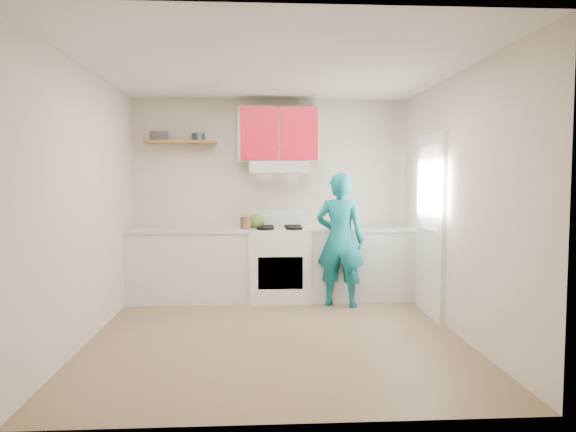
{
  "coord_description": "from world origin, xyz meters",
  "views": [
    {
      "loc": [
        -0.19,
        -5.15,
        1.55
      ],
      "look_at": [
        0.15,
        0.55,
        1.15
      ],
      "focal_mm": 33.06,
      "sensor_mm": 36.0,
      "label": 1
    }
  ],
  "objects": [
    {
      "name": "floor",
      "position": [
        0.0,
        0.0,
        0.0
      ],
      "size": [
        3.8,
        3.8,
        0.0
      ],
      "primitive_type": "plane",
      "color": "brown",
      "rests_on": "ground"
    },
    {
      "name": "range_hood",
      "position": [
        0.1,
        1.68,
        1.7
      ],
      "size": [
        0.76,
        0.44,
        0.15
      ],
      "primitive_type": "cube",
      "color": "silver",
      "rests_on": "back_wall"
    },
    {
      "name": "silicone_mat",
      "position": [
        1.5,
        1.6,
        0.9
      ],
      "size": [
        0.33,
        0.3,
        0.01
      ],
      "primitive_type": "cube",
      "rotation": [
        0.0,
        0.0,
        -0.22
      ],
      "color": "#B5121A",
      "rests_on": "counter_right"
    },
    {
      "name": "counter_left",
      "position": [
        -1.04,
        1.6,
        0.45
      ],
      "size": [
        1.52,
        0.6,
        0.9
      ],
      "primitive_type": "cube",
      "color": "silver",
      "rests_on": "floor"
    },
    {
      "name": "right_wall",
      "position": [
        1.8,
        0.0,
        1.3
      ],
      "size": [
        0.04,
        3.8,
        2.6
      ],
      "primitive_type": "cube",
      "color": "beige",
      "rests_on": "floor"
    },
    {
      "name": "person",
      "position": [
        0.83,
        1.2,
        0.81
      ],
      "size": [
        0.69,
        0.57,
        1.63
      ],
      "primitive_type": "imported",
      "rotation": [
        0.0,
        0.0,
        2.8
      ],
      "color": "#0D6E79",
      "rests_on": "floor"
    },
    {
      "name": "back_wall",
      "position": [
        0.0,
        1.9,
        1.3
      ],
      "size": [
        3.6,
        0.04,
        2.6
      ],
      "primitive_type": "cube",
      "color": "beige",
      "rests_on": "floor"
    },
    {
      "name": "door",
      "position": [
        1.78,
        0.7,
        1.02
      ],
      "size": [
        0.05,
        0.85,
        2.05
      ],
      "primitive_type": "cube",
      "color": "white",
      "rests_on": "floor"
    },
    {
      "name": "stove",
      "position": [
        0.1,
        1.57,
        0.46
      ],
      "size": [
        0.76,
        0.65,
        0.92
      ],
      "primitive_type": "cube",
      "color": "white",
      "rests_on": "floor"
    },
    {
      "name": "ceiling",
      "position": [
        0.0,
        0.0,
        2.6
      ],
      "size": [
        3.6,
        3.8,
        0.04
      ],
      "primitive_type": "cube",
      "color": "white",
      "rests_on": "floor"
    },
    {
      "name": "left_wall",
      "position": [
        -1.8,
        0.0,
        1.3
      ],
      "size": [
        0.04,
        3.8,
        2.6
      ],
      "primitive_type": "cube",
      "color": "beige",
      "rests_on": "floor"
    },
    {
      "name": "shelf",
      "position": [
        -1.15,
        1.75,
        2.02
      ],
      "size": [
        0.9,
        0.3,
        0.04
      ],
      "primitive_type": "cube",
      "color": "brown",
      "rests_on": "back_wall"
    },
    {
      "name": "front_wall",
      "position": [
        0.0,
        -1.9,
        1.3
      ],
      "size": [
        3.6,
        0.04,
        2.6
      ],
      "primitive_type": "cube",
      "color": "beige",
      "rests_on": "floor"
    },
    {
      "name": "tin",
      "position": [
        -0.94,
        1.79,
        2.09
      ],
      "size": [
        0.18,
        0.18,
        0.1
      ],
      "primitive_type": "cylinder",
      "rotation": [
        0.0,
        0.0,
        -0.13
      ],
      "color": "#333D4C",
      "rests_on": "shelf"
    },
    {
      "name": "upper_cabinets",
      "position": [
        0.1,
        1.73,
        2.12
      ],
      "size": [
        1.02,
        0.33,
        0.7
      ],
      "primitive_type": "cube",
      "color": "red",
      "rests_on": "back_wall"
    },
    {
      "name": "kettle",
      "position": [
        -0.2,
        1.62,
        1.01
      ],
      "size": [
        0.28,
        0.28,
        0.18
      ],
      "primitive_type": "ellipsoid",
      "rotation": [
        0.0,
        0.0,
        -0.42
      ],
      "color": "#587A22",
      "rests_on": "stove"
    },
    {
      "name": "crock",
      "position": [
        -0.32,
        1.57,
        0.99
      ],
      "size": [
        0.15,
        0.15,
        0.17
      ],
      "primitive_type": "cylinder",
      "rotation": [
        0.0,
        0.0,
        0.03
      ],
      "color": "brown",
      "rests_on": "counter_left"
    },
    {
      "name": "counter_right",
      "position": [
        1.14,
        1.6,
        0.45
      ],
      "size": [
        1.32,
        0.6,
        0.9
      ],
      "primitive_type": "cube",
      "color": "silver",
      "rests_on": "floor"
    },
    {
      "name": "books",
      "position": [
        -1.43,
        1.76,
        2.1
      ],
      "size": [
        0.26,
        0.22,
        0.12
      ],
      "primitive_type": "cube",
      "rotation": [
        0.0,
        0.0,
        0.26
      ],
      "color": "#3F383F",
      "rests_on": "shelf"
    },
    {
      "name": "door_glass",
      "position": [
        1.75,
        0.7,
        1.45
      ],
      "size": [
        0.01,
        0.55,
        0.95
      ],
      "primitive_type": "cube",
      "color": "white",
      "rests_on": "door"
    },
    {
      "name": "cutting_board",
      "position": [
        0.74,
        1.62,
        0.91
      ],
      "size": [
        0.38,
        0.32,
        0.02
      ],
      "primitive_type": "cube",
      "rotation": [
        0.0,
        0.0,
        0.29
      ],
      "color": "olive",
      "rests_on": "counter_right"
    }
  ]
}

